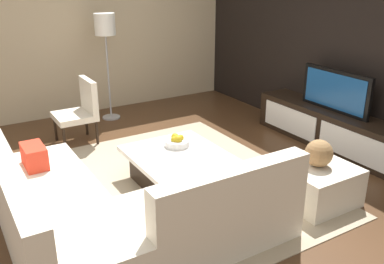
{
  "coord_description": "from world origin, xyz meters",
  "views": [
    {
      "loc": [
        3.58,
        -1.95,
        2.25
      ],
      "look_at": [
        -0.29,
        0.4,
        0.5
      ],
      "focal_mm": 39.81,
      "sensor_mm": 36.0,
      "label": 1
    }
  ],
  "objects_px": {
    "fruit_bowl": "(177,142)",
    "floor_lamp": "(105,31)",
    "accent_chair_near": "(81,108)",
    "ottoman": "(315,183)",
    "coffee_table": "(178,168)",
    "sectional_couch": "(112,211)",
    "television": "(335,91)",
    "decorative_ball": "(319,153)",
    "media_console": "(331,129)"
  },
  "relations": [
    {
      "from": "sectional_couch",
      "to": "decorative_ball",
      "type": "bearing_deg",
      "value": 77.45
    },
    {
      "from": "coffee_table",
      "to": "ottoman",
      "type": "relative_size",
      "value": 1.53
    },
    {
      "from": "accent_chair_near",
      "to": "fruit_bowl",
      "type": "relative_size",
      "value": 3.11
    },
    {
      "from": "television",
      "to": "sectional_couch",
      "type": "height_order",
      "value": "television"
    },
    {
      "from": "media_console",
      "to": "floor_lamp",
      "type": "xyz_separation_m",
      "value": [
        -2.63,
        -2.1,
        1.12
      ]
    },
    {
      "from": "ottoman",
      "to": "fruit_bowl",
      "type": "height_order",
      "value": "fruit_bowl"
    },
    {
      "from": "coffee_table",
      "to": "ottoman",
      "type": "bearing_deg",
      "value": 44.64
    },
    {
      "from": "floor_lamp",
      "to": "television",
      "type": "bearing_deg",
      "value": 38.66
    },
    {
      "from": "media_console",
      "to": "floor_lamp",
      "type": "relative_size",
      "value": 1.42
    },
    {
      "from": "accent_chair_near",
      "to": "floor_lamp",
      "type": "bearing_deg",
      "value": 136.29
    },
    {
      "from": "media_console",
      "to": "television",
      "type": "xyz_separation_m",
      "value": [
        0.0,
        0.0,
        0.52
      ]
    },
    {
      "from": "sectional_couch",
      "to": "fruit_bowl",
      "type": "height_order",
      "value": "sectional_couch"
    },
    {
      "from": "accent_chair_near",
      "to": "fruit_bowl",
      "type": "height_order",
      "value": "accent_chair_near"
    },
    {
      "from": "sectional_couch",
      "to": "fruit_bowl",
      "type": "relative_size",
      "value": 8.16
    },
    {
      "from": "ottoman",
      "to": "floor_lamp",
      "type": "bearing_deg",
      "value": -166.88
    },
    {
      "from": "coffee_table",
      "to": "fruit_bowl",
      "type": "relative_size",
      "value": 3.82
    },
    {
      "from": "media_console",
      "to": "sectional_couch",
      "type": "distance_m",
      "value": 3.32
    },
    {
      "from": "accent_chair_near",
      "to": "ottoman",
      "type": "height_order",
      "value": "accent_chair_near"
    },
    {
      "from": "coffee_table",
      "to": "fruit_bowl",
      "type": "distance_m",
      "value": 0.31
    },
    {
      "from": "ottoman",
      "to": "coffee_table",
      "type": "bearing_deg",
      "value": -135.36
    },
    {
      "from": "television",
      "to": "floor_lamp",
      "type": "relative_size",
      "value": 0.65
    },
    {
      "from": "fruit_bowl",
      "to": "decorative_ball",
      "type": "height_order",
      "value": "decorative_ball"
    },
    {
      "from": "media_console",
      "to": "coffee_table",
      "type": "relative_size",
      "value": 2.18
    },
    {
      "from": "accent_chair_near",
      "to": "ottoman",
      "type": "bearing_deg",
      "value": 27.7
    },
    {
      "from": "coffee_table",
      "to": "accent_chair_near",
      "type": "bearing_deg",
      "value": -164.66
    },
    {
      "from": "ottoman",
      "to": "fruit_bowl",
      "type": "bearing_deg",
      "value": -142.79
    },
    {
      "from": "sectional_couch",
      "to": "floor_lamp",
      "type": "bearing_deg",
      "value": 159.22
    },
    {
      "from": "fruit_bowl",
      "to": "floor_lamp",
      "type": "bearing_deg",
      "value": 177.63
    },
    {
      "from": "floor_lamp",
      "to": "ottoman",
      "type": "bearing_deg",
      "value": 13.12
    },
    {
      "from": "television",
      "to": "floor_lamp",
      "type": "xyz_separation_m",
      "value": [
        -2.63,
        -2.1,
        0.6
      ]
    },
    {
      "from": "television",
      "to": "floor_lamp",
      "type": "distance_m",
      "value": 3.41
    },
    {
      "from": "media_console",
      "to": "ottoman",
      "type": "bearing_deg",
      "value": -53.46
    },
    {
      "from": "fruit_bowl",
      "to": "media_console",
      "type": "bearing_deg",
      "value": 82.7
    },
    {
      "from": "television",
      "to": "accent_chair_near",
      "type": "height_order",
      "value": "television"
    },
    {
      "from": "media_console",
      "to": "fruit_bowl",
      "type": "xyz_separation_m",
      "value": [
        -0.28,
        -2.2,
        0.18
      ]
    },
    {
      "from": "coffee_table",
      "to": "fruit_bowl",
      "type": "bearing_deg",
      "value": 151.26
    },
    {
      "from": "ottoman",
      "to": "fruit_bowl",
      "type": "xyz_separation_m",
      "value": [
        -1.22,
        -0.93,
        0.23
      ]
    },
    {
      "from": "sectional_couch",
      "to": "decorative_ball",
      "type": "height_order",
      "value": "sectional_couch"
    },
    {
      "from": "ottoman",
      "to": "decorative_ball",
      "type": "relative_size",
      "value": 2.53
    },
    {
      "from": "sectional_couch",
      "to": "coffee_table",
      "type": "height_order",
      "value": "sectional_couch"
    },
    {
      "from": "media_console",
      "to": "floor_lamp",
      "type": "bearing_deg",
      "value": -141.34
    },
    {
      "from": "television",
      "to": "decorative_ball",
      "type": "height_order",
      "value": "television"
    },
    {
      "from": "accent_chair_near",
      "to": "floor_lamp",
      "type": "distance_m",
      "value": 1.34
    },
    {
      "from": "decorative_ball",
      "to": "television",
      "type": "bearing_deg",
      "value": 126.53
    },
    {
      "from": "television",
      "to": "decorative_ball",
      "type": "bearing_deg",
      "value": -53.47
    },
    {
      "from": "fruit_bowl",
      "to": "ottoman",
      "type": "bearing_deg",
      "value": 37.21
    },
    {
      "from": "fruit_bowl",
      "to": "decorative_ball",
      "type": "bearing_deg",
      "value": 37.21
    },
    {
      "from": "fruit_bowl",
      "to": "television",
      "type": "bearing_deg",
      "value": 82.7
    },
    {
      "from": "sectional_couch",
      "to": "floor_lamp",
      "type": "xyz_separation_m",
      "value": [
        -3.12,
        1.18,
        1.09
      ]
    },
    {
      "from": "ottoman",
      "to": "decorative_ball",
      "type": "distance_m",
      "value": 0.34
    }
  ]
}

